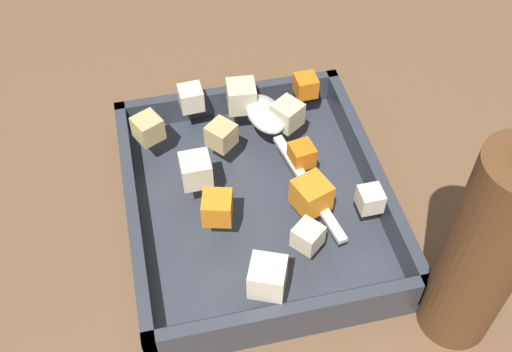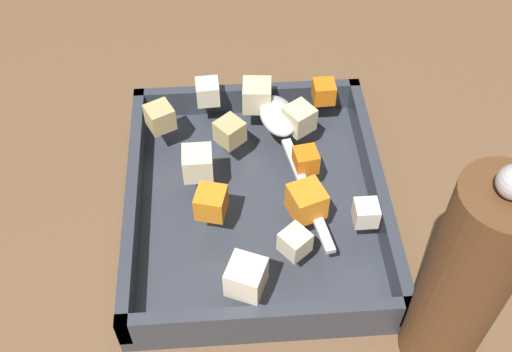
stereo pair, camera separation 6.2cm
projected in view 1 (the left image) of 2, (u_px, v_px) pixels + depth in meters
The scene contains 17 objects.
ground_plane at pixel (239, 207), 0.67m from camera, with size 4.00×4.00×0.00m, color brown.
baking_dish at pixel (256, 204), 0.66m from camera, with size 0.30×0.27×0.05m.
carrot_chunk_corner_ne at pixel (311, 195), 0.60m from camera, with size 0.03×0.03×0.03m, color orange.
carrot_chunk_rim_edge at pixel (306, 86), 0.71m from camera, with size 0.02×0.02×0.02m, color orange.
carrot_chunk_near_right at pixel (302, 155), 0.64m from camera, with size 0.02×0.02×0.02m, color orange.
carrot_chunk_far_left at pixel (217, 208), 0.59m from camera, with size 0.03×0.03×0.03m, color orange.
potato_chunk_heap_top at pixel (241, 96), 0.69m from camera, with size 0.03×0.03×0.03m, color beige.
potato_chunk_far_right at pixel (287, 114), 0.68m from camera, with size 0.03×0.03×0.03m, color beige.
potato_chunk_corner_se at pixel (191, 98), 0.69m from camera, with size 0.03×0.03×0.03m, color beige.
potato_chunk_heap_side at pixel (196, 170), 0.62m from camera, with size 0.03×0.03×0.03m, color beige.
potato_chunk_corner_nw at pixel (308, 236), 0.57m from camera, with size 0.02×0.02×0.02m, color beige.
potato_chunk_near_left at pixel (148, 128), 0.66m from camera, with size 0.03×0.03×0.03m, color tan.
potato_chunk_back_center at pixel (221, 135), 0.66m from camera, with size 0.03×0.03×0.03m, color tan.
parsnip_chunk_front_center at pixel (370, 199), 0.60m from camera, with size 0.02×0.02×0.02m, color silver.
parsnip_chunk_near_spoon at pixel (272, 276), 0.54m from camera, with size 0.03×0.03×0.03m, color silver.
serving_spoon at pixel (271, 123), 0.67m from camera, with size 0.21×0.06×0.02m.
pepper_mill at pixel (485, 252), 0.50m from camera, with size 0.07×0.07×0.25m.
Camera 1 is at (0.40, -0.07, 0.54)m, focal length 43.39 mm.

